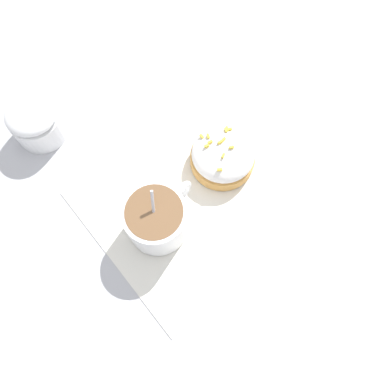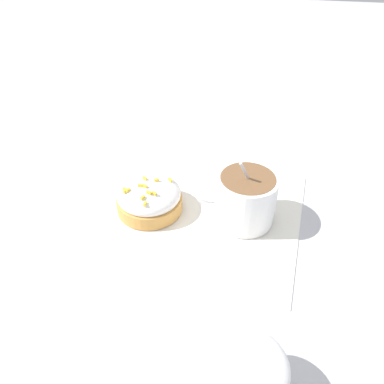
# 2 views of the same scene
# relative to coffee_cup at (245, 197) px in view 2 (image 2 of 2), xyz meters

# --- Properties ---
(ground_plane) EXTENTS (3.00, 3.00, 0.00)m
(ground_plane) POSITION_rel_coffee_cup_xyz_m (-0.07, 0.01, -0.04)
(ground_plane) COLOR #B2B2B7
(paper_napkin) EXTENTS (0.34, 0.31, 0.00)m
(paper_napkin) POSITION_rel_coffee_cup_xyz_m (-0.07, 0.01, -0.04)
(paper_napkin) COLOR white
(paper_napkin) RESTS_ON ground_plane
(coffee_cup) EXTENTS (0.12, 0.09, 0.11)m
(coffee_cup) POSITION_rel_coffee_cup_xyz_m (0.00, 0.00, 0.00)
(coffee_cup) COLOR white
(coffee_cup) RESTS_ON paper_napkin
(frosted_pastry) EXTENTS (0.10, 0.10, 0.05)m
(frosted_pastry) POSITION_rel_coffee_cup_xyz_m (-0.14, -0.00, -0.02)
(frosted_pastry) COLOR #D19347
(frosted_pastry) RESTS_ON paper_napkin
(sugar_bowl) EXTENTS (0.08, 0.08, 0.07)m
(sugar_bowl) POSITION_rel_coffee_cup_xyz_m (0.02, -0.25, -0.01)
(sugar_bowl) COLOR white
(sugar_bowl) RESTS_ON ground_plane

